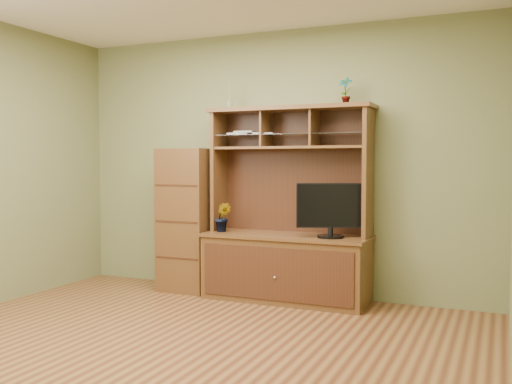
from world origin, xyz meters
The scene contains 8 objects.
room centered at (0.00, 0.00, 1.35)m, with size 4.54×4.04×2.74m.
media_hutch centered at (0.24, 1.73, 0.52)m, with size 1.66×0.61×1.90m.
monitor centered at (0.70, 1.64, 0.92)m, with size 0.62×0.30×0.51m.
orchid_plant centered at (-0.42, 1.65, 0.80)m, with size 0.16×0.13×0.30m, color #335C1F.
top_plant centered at (0.79, 1.80, 2.03)m, with size 0.14×0.09×0.26m, color #2E6A25.
reed_diffuser centered at (-0.42, 1.80, 2.01)m, with size 0.06×0.06×0.29m.
magazines centered at (-0.21, 1.81, 1.65)m, with size 0.52×0.20×0.04m.
side_cabinet centered at (-0.88, 1.74, 0.75)m, with size 0.53×0.49×1.50m.
Camera 1 is at (2.18, -3.49, 1.36)m, focal length 40.00 mm.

